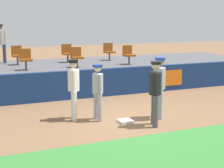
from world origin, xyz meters
TOP-DOWN VIEW (x-y plane):
  - ground_plane at (0.00, 0.00)m, footprint 60.00×60.00m
  - grass_foreground_strip at (0.00, -2.72)m, footprint 18.00×2.80m
  - first_base at (-0.26, -0.04)m, footprint 0.40×0.40m
  - player_fielder_home at (-1.54, 0.91)m, footprint 0.44×0.54m
  - player_runner_visitor at (-0.91, 0.54)m, footprint 0.33×0.48m
  - player_coach_visitor at (0.91, 0.00)m, footprint 0.45×0.51m
  - player_umpire at (0.38, -0.65)m, footprint 0.46×0.49m
  - field_wall at (0.02, 3.63)m, footprint 18.00×0.26m
  - bleacher_platform at (0.00, 6.20)m, footprint 18.00×4.80m
  - seat_back_center at (0.02, 6.87)m, footprint 0.47×0.44m
  - seat_back_right at (2.14, 6.87)m, footprint 0.48×0.44m
  - seat_back_left at (-2.28, 6.87)m, footprint 0.46×0.44m
  - seat_front_left at (-2.23, 5.07)m, footprint 0.47×0.44m
  - seat_front_right at (2.33, 5.07)m, footprint 0.45×0.44m
  - seat_front_center at (-0.10, 5.07)m, footprint 0.48×0.44m
  - spectator_hooded at (-2.87, 7.67)m, footprint 0.49×0.37m

SIDE VIEW (x-z plane):
  - ground_plane at x=0.00m, z-range 0.00..0.00m
  - grass_foreground_strip at x=0.00m, z-range 0.00..0.01m
  - first_base at x=-0.26m, z-range 0.00..0.08m
  - bleacher_platform at x=0.00m, z-range 0.00..1.03m
  - field_wall at x=0.02m, z-range 0.00..1.10m
  - player_runner_visitor at x=-0.91m, z-range 0.14..1.84m
  - player_fielder_home at x=-1.54m, z-range 0.14..1.98m
  - player_umpire at x=0.38m, z-range 0.15..2.02m
  - player_coach_visitor at x=0.91m, z-range 0.15..2.04m
  - seat_front_right at x=2.33m, z-range 1.08..1.92m
  - seat_back_left at x=-2.28m, z-range 1.08..1.92m
  - seat_front_left at x=-2.23m, z-range 1.08..1.92m
  - seat_back_center at x=0.02m, z-range 1.08..1.92m
  - seat_front_center at x=-0.10m, z-range 1.08..1.92m
  - seat_back_right at x=2.14m, z-range 1.08..1.92m
  - spectator_hooded at x=-2.87m, z-range 1.17..2.93m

